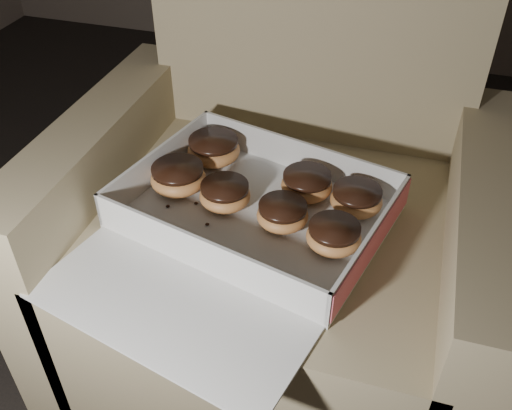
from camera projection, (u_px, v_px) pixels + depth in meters
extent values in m
cube|color=#90825C|center=(273.00, 278.00, 1.14)|extent=(0.64, 0.64, 0.37)
cube|color=#90825C|center=(319.00, 20.00, 1.09)|extent=(0.64, 0.12, 0.46)
cube|color=#90825C|center=(113.00, 221.00, 1.18)|extent=(0.11, 0.64, 0.50)
cube|color=#90825C|center=(460.00, 295.00, 1.02)|extent=(0.11, 0.64, 0.50)
cube|color=silver|center=(256.00, 216.00, 0.99)|extent=(0.49, 0.41, 0.01)
cube|color=silver|center=(299.00, 155.00, 1.07)|extent=(0.42, 0.11, 0.06)
cube|color=silver|center=(203.00, 255.00, 0.86)|extent=(0.42, 0.11, 0.06)
cube|color=silver|center=(159.00, 163.00, 1.05)|extent=(0.08, 0.31, 0.06)
cube|color=silver|center=(372.00, 243.00, 0.89)|extent=(0.08, 0.31, 0.06)
cube|color=#CC525F|center=(375.00, 244.00, 0.88)|extent=(0.08, 0.30, 0.05)
cube|color=silver|center=(168.00, 311.00, 0.83)|extent=(0.45, 0.28, 0.01)
ellipsoid|color=#BA8041|center=(307.00, 186.00, 1.02)|extent=(0.09, 0.09, 0.04)
cylinder|color=black|center=(307.00, 177.00, 1.00)|extent=(0.09, 0.09, 0.01)
ellipsoid|color=#BA8041|center=(282.00, 215.00, 0.95)|extent=(0.09, 0.09, 0.04)
cylinder|color=black|center=(283.00, 207.00, 0.94)|extent=(0.08, 0.08, 0.01)
ellipsoid|color=#BA8041|center=(225.00, 195.00, 0.99)|extent=(0.09, 0.09, 0.04)
cylinder|color=black|center=(225.00, 187.00, 0.98)|extent=(0.08, 0.08, 0.01)
ellipsoid|color=#BA8041|center=(214.00, 151.00, 1.10)|extent=(0.10, 0.10, 0.05)
cylinder|color=black|center=(213.00, 141.00, 1.09)|extent=(0.09, 0.09, 0.01)
ellipsoid|color=#BA8041|center=(178.00, 179.00, 1.03)|extent=(0.10, 0.10, 0.05)
cylinder|color=black|center=(177.00, 169.00, 1.02)|extent=(0.09, 0.09, 0.01)
ellipsoid|color=#BA8041|center=(356.00, 201.00, 0.98)|extent=(0.09, 0.09, 0.04)
cylinder|color=black|center=(357.00, 192.00, 0.97)|extent=(0.08, 0.08, 0.01)
ellipsoid|color=#BA8041|center=(334.00, 237.00, 0.91)|extent=(0.09, 0.09, 0.04)
cylinder|color=black|center=(335.00, 228.00, 0.90)|extent=(0.08, 0.08, 0.01)
ellipsoid|color=black|center=(276.00, 274.00, 0.87)|extent=(0.01, 0.01, 0.00)
ellipsoid|color=black|center=(196.00, 203.00, 1.01)|extent=(0.01, 0.01, 0.00)
ellipsoid|color=black|center=(168.00, 206.00, 1.00)|extent=(0.01, 0.01, 0.00)
ellipsoid|color=black|center=(207.00, 224.00, 0.96)|extent=(0.01, 0.01, 0.00)
ellipsoid|color=black|center=(199.00, 252.00, 0.91)|extent=(0.01, 0.01, 0.00)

